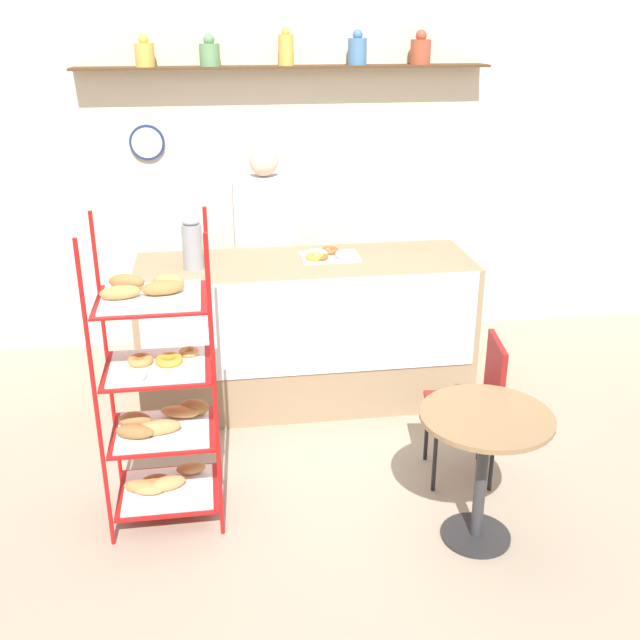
{
  "coord_description": "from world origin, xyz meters",
  "views": [
    {
      "loc": [
        -0.6,
        -3.67,
        2.52
      ],
      "look_at": [
        0.0,
        0.36,
        0.86
      ],
      "focal_mm": 42.0,
      "sensor_mm": 36.0,
      "label": 1
    }
  ],
  "objects_px": {
    "person_worker": "(266,250)",
    "cafe_chair": "(477,395)",
    "donut_tray_counter": "(327,255)",
    "cafe_table": "(484,447)",
    "coffee_carafe": "(192,244)",
    "pastry_rack": "(159,397)"
  },
  "relations": [
    {
      "from": "cafe_table",
      "to": "donut_tray_counter",
      "type": "relative_size",
      "value": 1.88
    },
    {
      "from": "cafe_table",
      "to": "coffee_carafe",
      "type": "xyz_separation_m",
      "value": [
        -1.4,
        1.63,
        0.63
      ]
    },
    {
      "from": "cafe_chair",
      "to": "cafe_table",
      "type": "bearing_deg",
      "value": -8.36
    },
    {
      "from": "pastry_rack",
      "to": "person_worker",
      "type": "xyz_separation_m",
      "value": [
        0.71,
        1.82,
        0.21
      ]
    },
    {
      "from": "cafe_chair",
      "to": "coffee_carafe",
      "type": "relative_size",
      "value": 2.56
    },
    {
      "from": "cafe_table",
      "to": "donut_tray_counter",
      "type": "xyz_separation_m",
      "value": [
        -0.51,
        1.72,
        0.49
      ]
    },
    {
      "from": "donut_tray_counter",
      "to": "cafe_table",
      "type": "bearing_deg",
      "value": -73.4
    },
    {
      "from": "cafe_table",
      "to": "donut_tray_counter",
      "type": "distance_m",
      "value": 1.86
    },
    {
      "from": "cafe_chair",
      "to": "donut_tray_counter",
      "type": "relative_size",
      "value": 2.23
    },
    {
      "from": "cafe_chair",
      "to": "donut_tray_counter",
      "type": "bearing_deg",
      "value": -141.61
    },
    {
      "from": "person_worker",
      "to": "cafe_chair",
      "type": "height_order",
      "value": "person_worker"
    },
    {
      "from": "cafe_chair",
      "to": "donut_tray_counter",
      "type": "xyz_separation_m",
      "value": [
        -0.68,
        1.16,
        0.51
      ]
    },
    {
      "from": "pastry_rack",
      "to": "person_worker",
      "type": "distance_m",
      "value": 1.96
    },
    {
      "from": "pastry_rack",
      "to": "person_worker",
      "type": "bearing_deg",
      "value": 68.62
    },
    {
      "from": "person_worker",
      "to": "cafe_chair",
      "type": "bearing_deg",
      "value": -58.99
    },
    {
      "from": "donut_tray_counter",
      "to": "pastry_rack",
      "type": "bearing_deg",
      "value": -131.08
    },
    {
      "from": "person_worker",
      "to": "cafe_chair",
      "type": "relative_size",
      "value": 1.94
    },
    {
      "from": "pastry_rack",
      "to": "donut_tray_counter",
      "type": "height_order",
      "value": "pastry_rack"
    },
    {
      "from": "person_worker",
      "to": "cafe_table",
      "type": "height_order",
      "value": "person_worker"
    },
    {
      "from": "cafe_chair",
      "to": "pastry_rack",
      "type": "bearing_deg",
      "value": -79.37
    },
    {
      "from": "cafe_table",
      "to": "coffee_carafe",
      "type": "bearing_deg",
      "value": 130.67
    },
    {
      "from": "pastry_rack",
      "to": "cafe_table",
      "type": "height_order",
      "value": "pastry_rack"
    }
  ]
}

